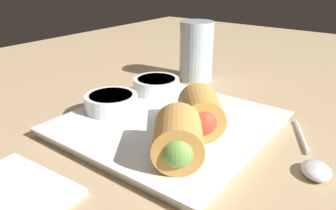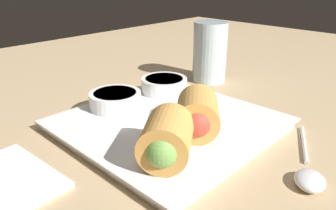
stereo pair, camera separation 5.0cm
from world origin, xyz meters
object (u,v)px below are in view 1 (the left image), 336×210
dipping_bowl_near (111,102)px  spoon (314,166)px  serving_plate (168,124)px  dipping_bowl_far (156,85)px  drinking_glass (196,51)px

dipping_bowl_near → spoon: size_ratio=0.53×
serving_plate → dipping_bowl_far: size_ratio=3.42×
serving_plate → dipping_bowl_far: (7.70, 8.37, 2.08)cm
dipping_bowl_far → drinking_glass: size_ratio=0.67×
spoon → dipping_bowl_near: bearing=98.3°
serving_plate → dipping_bowl_far: bearing=47.4°
dipping_bowl_far → spoon: bearing=-102.0°
drinking_glass → spoon: bearing=-124.5°
spoon → drinking_glass: size_ratio=1.28×
spoon → drinking_glass: (19.94, 29.06, 5.28)cm
drinking_glass → dipping_bowl_far: bearing=-176.4°
dipping_bowl_near → spoon: dipping_bowl_near is taller
dipping_bowl_near → drinking_glass: 24.32cm
serving_plate → drinking_glass: (21.63, 9.23, 5.18)cm
dipping_bowl_far → serving_plate: bearing=-132.6°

